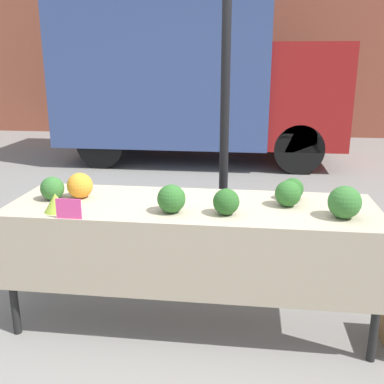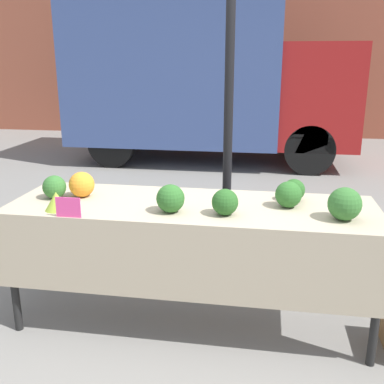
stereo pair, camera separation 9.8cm
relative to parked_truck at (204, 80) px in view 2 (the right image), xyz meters
name	(u,v)px [view 2 (the right image)]	position (x,y,z in m)	size (l,w,h in m)	color
ground_plane	(192,318)	(0.64, -5.14, -1.37)	(40.00, 40.00, 0.00)	gray
building_facade	(251,25)	(0.64, 3.02, 1.09)	(16.00, 0.60, 4.92)	brown
tent_pole	(228,112)	(0.79, -4.35, -0.06)	(0.07, 0.07, 2.62)	black
parked_truck	(204,80)	(0.00, 0.00, 0.00)	(4.63, 2.11, 2.57)	#384C84
market_table	(190,223)	(0.64, -5.20, -0.66)	(2.30, 0.74, 0.82)	tan
orange_cauliflower	(82,184)	(-0.10, -5.09, -0.47)	(0.17, 0.17, 0.17)	orange
romanesco_head	(56,201)	(-0.15, -5.38, -0.50)	(0.14, 0.14, 0.11)	#93B238
broccoli_head_0	(288,195)	(1.23, -5.10, -0.48)	(0.16, 0.16, 0.16)	#2D6628
broccoli_head_1	(170,199)	(0.54, -5.31, -0.47)	(0.17, 0.17, 0.17)	#2D6628
broccoli_head_2	(225,202)	(0.86, -5.31, -0.48)	(0.16, 0.16, 0.16)	#285B23
broccoli_head_3	(54,187)	(-0.27, -5.16, -0.48)	(0.15, 0.15, 0.15)	#336B2D
broccoli_head_4	(294,190)	(1.28, -4.95, -0.49)	(0.14, 0.14, 0.14)	#285B23
broccoli_head_5	(345,204)	(1.54, -5.28, -0.46)	(0.19, 0.19, 0.19)	#336B2D
price_sign	(68,207)	(-0.02, -5.49, -0.50)	(0.15, 0.01, 0.12)	#EF4793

